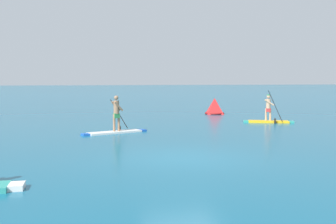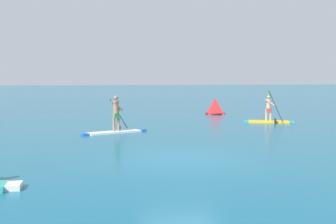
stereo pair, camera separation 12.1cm
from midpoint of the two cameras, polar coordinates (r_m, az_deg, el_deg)
name	(u,v)px [view 1 (the left image)]	position (r m, az deg, el deg)	size (l,w,h in m)	color
ground	(184,158)	(12.85, 2.02, -6.59)	(440.00, 440.00, 0.00)	#145B7A
paddleboarder_mid_center	(116,124)	(19.00, -7.71, -1.76)	(3.24, 1.34, 1.84)	white
paddleboarder_far_right	(269,117)	(24.31, 14.12, -0.68)	(2.84, 1.69, 1.95)	yellow
race_marker_buoy	(215,107)	(29.78, 6.58, 0.73)	(1.66, 1.66, 1.20)	red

